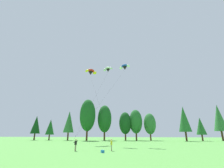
{
  "coord_description": "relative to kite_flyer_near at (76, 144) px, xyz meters",
  "views": [
    {
      "loc": [
        5.25,
        -4.48,
        2.43
      ],
      "look_at": [
        1.72,
        21.05,
        10.49
      ],
      "focal_mm": 25.56,
      "sensor_mm": 36.0,
      "label": 1
    }
  ],
  "objects": [
    {
      "name": "kite_flyer_mid",
      "position": [
        5.25,
        0.87,
        -0.01
      ],
      "size": [
        0.27,
        0.58,
        1.69
      ],
      "color": "gray",
      "rests_on": "ground_plane"
    },
    {
      "name": "treeline_tree_b",
      "position": [
        -25.14,
        38.5,
        4.05
      ],
      "size": [
        3.37,
        3.37,
        8.06
      ],
      "color": "#472D19",
      "rests_on": "ground_plane"
    },
    {
      "name": "treeline_tree_c",
      "position": [
        -16.89,
        37.38,
        5.96
      ],
      "size": [
        4.05,
        4.05,
        11.11
      ],
      "color": "#472D19",
      "rests_on": "ground_plane"
    },
    {
      "name": "picnic_cooler",
      "position": [
        4.4,
        -1.63,
        -0.83
      ],
      "size": [
        0.57,
        0.63,
        0.34
      ],
      "primitive_type": "cube",
      "rotation": [
        0.0,
        0.0,
        2.07
      ],
      "color": "#1E70B7",
      "rests_on": "ground_plane"
    },
    {
      "name": "treeline_tree_f",
      "position": [
        5.21,
        39.01,
        5.35
      ],
      "size": [
        4.63,
        4.63,
        10.49
      ],
      "color": "#472D19",
      "rests_on": "ground_plane"
    },
    {
      "name": "treeline_tree_d",
      "position": [
        -8.91,
        35.72,
        8.26
      ],
      "size": [
        5.93,
        5.93,
        15.29
      ],
      "color": "#472D19",
      "rests_on": "ground_plane"
    },
    {
      "name": "kite_flyer_near",
      "position": [
        0.0,
        0.0,
        0.0
      ],
      "size": [
        0.53,
        0.57,
        1.69
      ],
      "color": "gray",
      "rests_on": "ground_plane"
    },
    {
      "name": "treeline_tree_h",
      "position": [
        14.61,
        40.38,
        5.09
      ],
      "size": [
        4.52,
        4.52,
        10.06
      ],
      "color": "#472D19",
      "rests_on": "ground_plane"
    },
    {
      "name": "parafoil_kite_mid_red_yellow",
      "position": [
        -3.57,
        18.92,
        19.15
      ],
      "size": [
        10.4,
        19.91,
        19.81
      ],
      "color": "red"
    },
    {
      "name": "treeline_tree_j",
      "position": [
        32.05,
        38.15,
        4.04
      ],
      "size": [
        3.37,
        3.37,
        8.05
      ],
      "color": "#472D19",
      "rests_on": "ground_plane"
    },
    {
      "name": "parafoil_kite_high_white",
      "position": [
        2.38,
        14.36,
        17.76
      ],
      "size": [
        4.24,
        15.43,
        17.82
      ],
      "color": "white"
    },
    {
      "name": "treeline_tree_e",
      "position": [
        -2.88,
        38.88,
        7.09
      ],
      "size": [
        5.41,
        5.41,
        13.36
      ],
      "color": "#472D19",
      "rests_on": "ground_plane"
    },
    {
      "name": "treeline_tree_a",
      "position": [
        -31.51,
        38.5,
        5.01
      ],
      "size": [
        3.71,
        3.71,
        9.6
      ],
      "color": "#472D19",
      "rests_on": "ground_plane"
    },
    {
      "name": "treeline_tree_k",
      "position": [
        39.64,
        40.27,
        7.1
      ],
      "size": [
        4.45,
        4.45,
        12.93
      ],
      "color": "#472D19",
      "rests_on": "ground_plane"
    },
    {
      "name": "treeline_tree_g",
      "position": [
        9.27,
        39.79,
        5.97
      ],
      "size": [
        4.91,
        4.91,
        11.51
      ],
      "color": "#472D19",
      "rests_on": "ground_plane"
    },
    {
      "name": "parafoil_kite_far_blue_white",
      "position": [
        6.82,
        14.15,
        18.06
      ],
      "size": [
        8.76,
        15.35,
        18.24
      ],
      "color": "blue"
    },
    {
      "name": "treeline_tree_i",
      "position": [
        26.03,
        35.69,
        6.39
      ],
      "size": [
        4.2,
        4.2,
        11.8
      ],
      "color": "#472D19",
      "rests_on": "ground_plane"
    }
  ]
}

